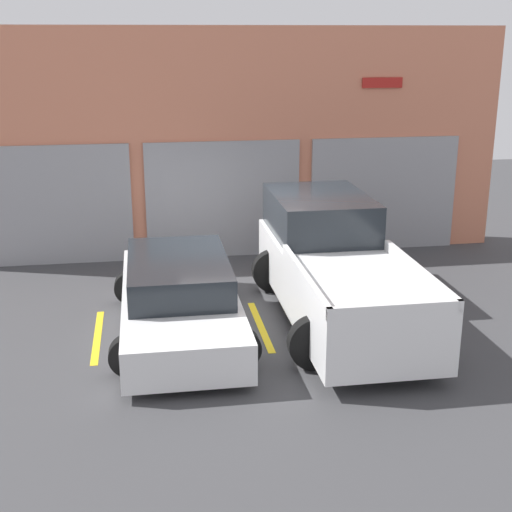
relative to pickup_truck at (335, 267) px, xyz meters
The scene contains 7 objects.
ground_plane 1.83m from the pickup_truck, 148.59° to the left, with size 28.00×28.00×0.00m, color #3D3D3F.
shophouse_building 4.59m from the pickup_truck, 108.42° to the left, with size 12.23×0.68×4.94m.
pickup_truck is the anchor object (origin of this frame).
sedan_white 2.76m from the pickup_truck, behind, with size 2.24×4.77×1.25m.
parking_stripe_far_left 4.20m from the pickup_truck, behind, with size 0.12×2.20×0.01m, color gold.
parking_stripe_left 1.66m from the pickup_truck, 166.08° to the right, with size 0.12×2.20×0.01m, color gold.
parking_stripe_centre 1.66m from the pickup_truck, 13.92° to the right, with size 0.12×2.20×0.01m, color gold.
Camera 1 is at (-1.86, -12.24, 4.76)m, focal length 50.00 mm.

